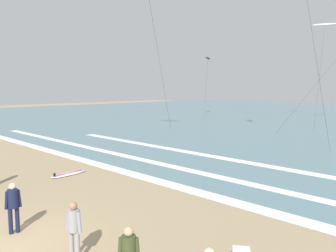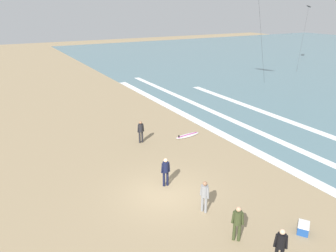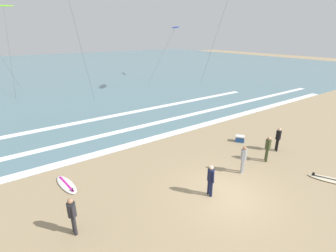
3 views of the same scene
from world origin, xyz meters
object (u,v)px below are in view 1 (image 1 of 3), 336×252
(surfer_mid_group, at_px, (13,203))
(kite_white_mid_center, at_px, (325,25))
(kite_black_high_right, at_px, (208,59))
(surfboard_foreground_flat, at_px, (68,174))
(surfer_background_far, at_px, (74,226))

(surfer_mid_group, distance_m, kite_white_mid_center, 48.47)
(kite_white_mid_center, bearing_deg, kite_black_high_right, -153.43)
(surfboard_foreground_flat, relative_size, kite_black_high_right, 0.23)
(kite_black_high_right, relative_size, kite_white_mid_center, 0.67)
(surfer_mid_group, distance_m, surfboard_foreground_flat, 7.27)
(surfer_mid_group, distance_m, surfer_background_far, 2.94)
(surfer_background_far, relative_size, kite_white_mid_center, 0.12)
(surfboard_foreground_flat, xyz_separation_m, kite_black_high_right, (-17.92, 33.96, 8.92))
(surfer_mid_group, xyz_separation_m, surfboard_foreground_flat, (-5.37, 4.82, -0.91))
(surfboard_foreground_flat, height_order, kite_white_mid_center, kite_white_mid_center)
(surfer_background_far, bearing_deg, kite_black_high_right, 124.34)
(surfboard_foreground_flat, bearing_deg, surfer_background_far, -27.90)
(kite_white_mid_center, bearing_deg, surfer_background_far, -75.82)
(surfer_background_far, bearing_deg, kite_white_mid_center, 104.18)
(surfboard_foreground_flat, bearing_deg, kite_black_high_right, 117.81)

